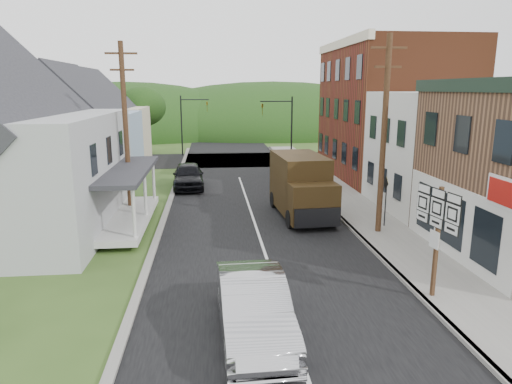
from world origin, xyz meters
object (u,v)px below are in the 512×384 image
object	(u,v)px
route_sign_cluster	(437,226)
silver_sedan	(254,308)
dark_sedan	(188,176)
delivery_van	(302,186)
warning_sign	(386,194)

from	to	relation	value
route_sign_cluster	silver_sedan	bearing A→B (deg)	-173.71
dark_sedan	delivery_van	size ratio (longest dim) A/B	0.84
silver_sedan	delivery_van	xyz separation A→B (m)	(3.67, 11.78, 0.79)
silver_sedan	delivery_van	bearing A→B (deg)	70.91
silver_sedan	delivery_van	distance (m)	12.37
silver_sedan	dark_sedan	bearing A→B (deg)	95.84
warning_sign	dark_sedan	bearing A→B (deg)	132.65
silver_sedan	warning_sign	distance (m)	11.78
dark_sedan	delivery_van	xyz separation A→B (m)	(6.30, -7.80, 0.79)
delivery_van	silver_sedan	bearing A→B (deg)	-110.82
silver_sedan	dark_sedan	size ratio (longest dim) A/B	1.03
silver_sedan	route_sign_cluster	world-z (taller)	route_sign_cluster
silver_sedan	warning_sign	world-z (taller)	warning_sign
route_sign_cluster	warning_sign	bearing A→B (deg)	70.72
silver_sedan	delivery_van	world-z (taller)	delivery_van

